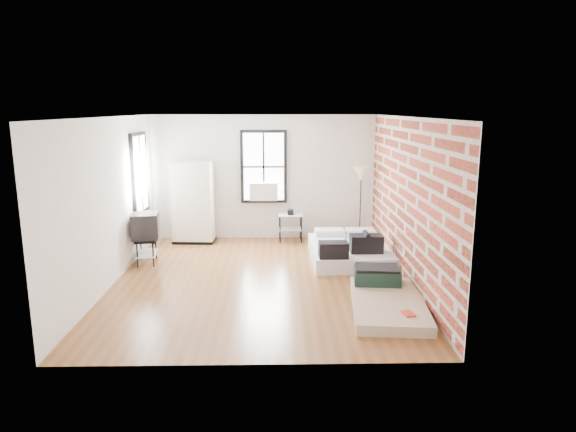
{
  "coord_description": "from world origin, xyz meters",
  "views": [
    {
      "loc": [
        0.31,
        -8.52,
        2.94
      ],
      "look_at": [
        0.49,
        0.3,
        1.08
      ],
      "focal_mm": 32.0,
      "sensor_mm": 36.0,
      "label": 1
    }
  ],
  "objects_px": {
    "mattress_bare": "(385,297)",
    "side_table": "(290,220)",
    "mattress_main": "(350,250)",
    "wardrobe": "(193,203)",
    "tv_stand": "(146,228)",
    "floor_lamp": "(361,177)"
  },
  "relations": [
    {
      "from": "side_table",
      "to": "floor_lamp",
      "type": "distance_m",
      "value": 1.83
    },
    {
      "from": "wardrobe",
      "to": "floor_lamp",
      "type": "bearing_deg",
      "value": 3.94
    },
    {
      "from": "mattress_bare",
      "to": "side_table",
      "type": "bearing_deg",
      "value": 114.82
    },
    {
      "from": "floor_lamp",
      "to": "tv_stand",
      "type": "xyz_separation_m",
      "value": [
        -4.36,
        -1.57,
        -0.74
      ]
    },
    {
      "from": "wardrobe",
      "to": "side_table",
      "type": "relative_size",
      "value": 2.51
    },
    {
      "from": "mattress_main",
      "to": "mattress_bare",
      "type": "height_order",
      "value": "mattress_main"
    },
    {
      "from": "mattress_bare",
      "to": "tv_stand",
      "type": "relative_size",
      "value": 2.12
    },
    {
      "from": "mattress_bare",
      "to": "floor_lamp",
      "type": "distance_m",
      "value": 4.04
    },
    {
      "from": "wardrobe",
      "to": "mattress_main",
      "type": "bearing_deg",
      "value": -18.92
    },
    {
      "from": "floor_lamp",
      "to": "tv_stand",
      "type": "bearing_deg",
      "value": -160.23
    },
    {
      "from": "wardrobe",
      "to": "mattress_bare",
      "type": "bearing_deg",
      "value": -43.53
    },
    {
      "from": "tv_stand",
      "to": "floor_lamp",
      "type": "bearing_deg",
      "value": 11.85
    },
    {
      "from": "mattress_bare",
      "to": "tv_stand",
      "type": "distance_m",
      "value": 4.76
    },
    {
      "from": "mattress_main",
      "to": "floor_lamp",
      "type": "height_order",
      "value": "floor_lamp"
    },
    {
      "from": "mattress_main",
      "to": "side_table",
      "type": "bearing_deg",
      "value": 127.54
    },
    {
      "from": "mattress_main",
      "to": "wardrobe",
      "type": "xyz_separation_m",
      "value": [
        -3.3,
        1.39,
        0.71
      ]
    },
    {
      "from": "wardrobe",
      "to": "tv_stand",
      "type": "xyz_separation_m",
      "value": [
        -0.66,
        -1.57,
        -0.19
      ]
    },
    {
      "from": "side_table",
      "to": "floor_lamp",
      "type": "bearing_deg",
      "value": -2.58
    },
    {
      "from": "side_table",
      "to": "tv_stand",
      "type": "distance_m",
      "value": 3.26
    },
    {
      "from": "floor_lamp",
      "to": "tv_stand",
      "type": "height_order",
      "value": "floor_lamp"
    },
    {
      "from": "wardrobe",
      "to": "tv_stand",
      "type": "relative_size",
      "value": 1.83
    },
    {
      "from": "wardrobe",
      "to": "side_table",
      "type": "height_order",
      "value": "wardrobe"
    }
  ]
}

